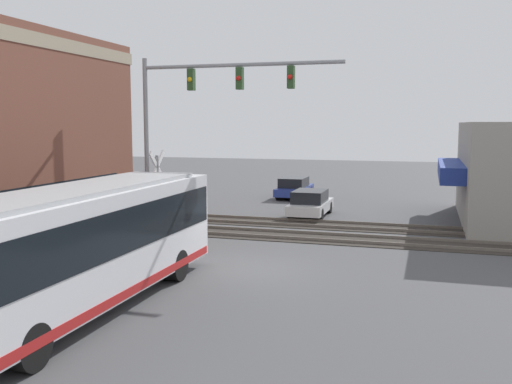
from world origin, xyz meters
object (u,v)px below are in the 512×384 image
object	(u,v)px
city_bus	(86,242)
pedestrian_at_crossing	(155,222)
parked_car_white	(310,204)
crossing_signal	(157,185)
parked_car_blue	(294,188)

from	to	relation	value
city_bus	pedestrian_at_crossing	world-z (taller)	city_bus
parked_car_white	pedestrian_at_crossing	xyz separation A→B (m)	(-8.41, 4.99, 0.16)
city_bus	crossing_signal	world-z (taller)	crossing_signal
crossing_signal	parked_car_blue	bearing A→B (deg)	-10.46
parked_car_white	crossing_signal	bearing A→B (deg)	144.41
city_bus	crossing_signal	distance (m)	10.03
parked_car_blue	pedestrian_at_crossing	world-z (taller)	pedestrian_at_crossing
city_bus	pedestrian_at_crossing	xyz separation A→B (m)	(8.68, 2.39, -1.01)
parked_car_white	pedestrian_at_crossing	bearing A→B (deg)	149.30
city_bus	crossing_signal	bearing A→B (deg)	15.83
parked_car_blue	pedestrian_at_crossing	distance (m)	15.94
crossing_signal	parked_car_white	world-z (taller)	crossing_signal
city_bus	pedestrian_at_crossing	distance (m)	9.06
city_bus	parked_car_white	world-z (taller)	city_bus
city_bus	pedestrian_at_crossing	size ratio (longest dim) A/B	6.73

